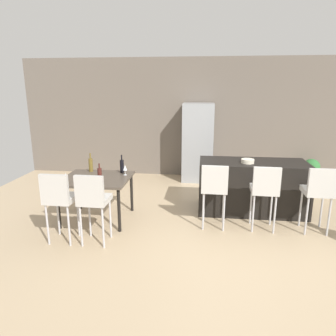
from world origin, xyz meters
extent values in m
plane|color=tan|center=(0.00, 0.00, 0.00)|extent=(10.00, 10.00, 0.00)
cube|color=#665B51|center=(0.00, 2.98, 1.45)|extent=(10.00, 0.12, 2.90)
cube|color=black|center=(0.46, 0.64, 0.46)|extent=(1.88, 0.82, 0.92)
cube|color=beige|center=(-0.24, -0.09, 0.65)|extent=(0.41, 0.41, 0.08)
cube|color=beige|center=(-0.25, -0.26, 0.87)|extent=(0.40, 0.07, 0.36)
cylinder|color=#B2B2B7|center=(-0.40, 0.08, 0.30)|extent=(0.03, 0.03, 0.61)
cylinder|color=#B2B2B7|center=(-0.08, 0.07, 0.30)|extent=(0.03, 0.03, 0.61)
cylinder|color=#B2B2B7|center=(-0.41, -0.24, 0.30)|extent=(0.03, 0.03, 0.61)
cylinder|color=#B2B2B7|center=(-0.09, -0.25, 0.30)|extent=(0.03, 0.03, 0.61)
cube|color=beige|center=(0.52, -0.09, 0.65)|extent=(0.41, 0.41, 0.08)
cube|color=beige|center=(0.52, -0.26, 0.87)|extent=(0.40, 0.07, 0.36)
cylinder|color=#B2B2B7|center=(0.37, 0.08, 0.30)|extent=(0.03, 0.03, 0.61)
cylinder|color=#B2B2B7|center=(0.69, 0.07, 0.30)|extent=(0.03, 0.03, 0.61)
cylinder|color=#B2B2B7|center=(0.36, -0.24, 0.30)|extent=(0.03, 0.03, 0.61)
cylinder|color=#B2B2B7|center=(0.68, -0.25, 0.30)|extent=(0.03, 0.03, 0.61)
cube|color=beige|center=(1.31, -0.09, 0.65)|extent=(0.40, 0.40, 0.08)
cube|color=beige|center=(1.31, -0.26, 0.87)|extent=(0.40, 0.06, 0.36)
cylinder|color=#B2B2B7|center=(1.15, 0.07, 0.30)|extent=(0.03, 0.03, 0.61)
cylinder|color=#B2B2B7|center=(1.47, 0.07, 0.30)|extent=(0.03, 0.03, 0.61)
cylinder|color=#B2B2B7|center=(1.15, -0.25, 0.30)|extent=(0.03, 0.03, 0.61)
cylinder|color=#B2B2B7|center=(1.47, -0.25, 0.30)|extent=(0.03, 0.03, 0.61)
cube|color=#4C4238|center=(-2.19, -0.03, 0.72)|extent=(1.10, 0.98, 0.04)
cylinder|color=black|center=(-2.68, 0.39, 0.35)|extent=(0.05, 0.05, 0.70)
cylinder|color=black|center=(-1.70, 0.39, 0.35)|extent=(0.05, 0.05, 0.70)
cylinder|color=black|center=(-2.68, -0.46, 0.35)|extent=(0.05, 0.05, 0.70)
cylinder|color=black|center=(-1.70, -0.46, 0.35)|extent=(0.05, 0.05, 0.70)
cube|color=beige|center=(-2.44, -0.82, 0.65)|extent=(0.41, 0.41, 0.08)
cube|color=beige|center=(-2.44, -0.99, 0.87)|extent=(0.40, 0.07, 0.36)
cylinder|color=#B2B2B7|center=(-2.59, -0.66, 0.30)|extent=(0.03, 0.03, 0.61)
cylinder|color=#B2B2B7|center=(-2.27, -0.66, 0.30)|extent=(0.03, 0.03, 0.61)
cylinder|color=#B2B2B7|center=(-2.60, -0.98, 0.30)|extent=(0.03, 0.03, 0.61)
cylinder|color=#B2B2B7|center=(-2.28, -0.98, 0.30)|extent=(0.03, 0.03, 0.61)
cube|color=beige|center=(-1.94, -0.82, 0.65)|extent=(0.41, 0.41, 0.08)
cube|color=beige|center=(-1.94, -0.99, 0.87)|extent=(0.40, 0.07, 0.36)
cylinder|color=#B2B2B7|center=(-2.10, -0.66, 0.30)|extent=(0.03, 0.03, 0.61)
cylinder|color=#B2B2B7|center=(-1.78, -0.66, 0.30)|extent=(0.03, 0.03, 0.61)
cylinder|color=#B2B2B7|center=(-2.10, -0.98, 0.30)|extent=(0.03, 0.03, 0.61)
cylinder|color=#B2B2B7|center=(-1.78, -0.98, 0.30)|extent=(0.03, 0.03, 0.61)
cylinder|color=brown|center=(-2.41, 0.34, 0.86)|extent=(0.07, 0.07, 0.23)
cylinder|color=brown|center=(-2.41, 0.34, 1.02)|extent=(0.03, 0.03, 0.10)
cylinder|color=#471E19|center=(-2.03, -0.29, 0.86)|extent=(0.07, 0.07, 0.23)
cylinder|color=#471E19|center=(-2.03, -0.29, 1.01)|extent=(0.02, 0.02, 0.07)
cylinder|color=black|center=(-1.84, 0.32, 0.85)|extent=(0.07, 0.07, 0.22)
cylinder|color=black|center=(-1.84, 0.32, 1.01)|extent=(0.02, 0.02, 0.09)
cylinder|color=silver|center=(-1.74, 0.17, 0.74)|extent=(0.06, 0.06, 0.00)
cylinder|color=silver|center=(-1.74, 0.17, 0.78)|extent=(0.01, 0.01, 0.08)
cone|color=silver|center=(-1.74, 0.17, 0.87)|extent=(0.07, 0.07, 0.09)
cylinder|color=silver|center=(-2.53, -0.42, 0.74)|extent=(0.06, 0.06, 0.00)
cylinder|color=silver|center=(-2.53, -0.42, 0.78)|extent=(0.01, 0.01, 0.08)
cone|color=silver|center=(-2.53, -0.42, 0.87)|extent=(0.07, 0.07, 0.09)
cube|color=#939699|center=(-0.56, 2.54, 0.92)|extent=(0.72, 0.68, 1.84)
cylinder|color=beige|center=(0.34, 0.53, 0.96)|extent=(0.22, 0.22, 0.07)
cylinder|color=#996B4C|center=(2.09, 2.53, 0.11)|extent=(0.24, 0.24, 0.22)
sphere|color=#2D6B33|center=(2.09, 2.53, 0.39)|extent=(0.38, 0.38, 0.38)
camera|label=1|loc=(-0.44, -4.80, 2.18)|focal=33.14mm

